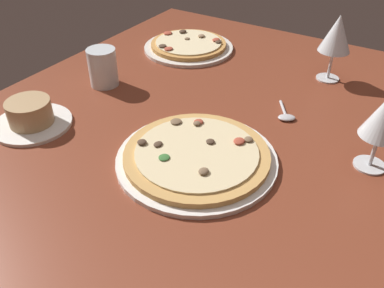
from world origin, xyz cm
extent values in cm
cube|color=brown|center=(0.00, 0.00, 2.00)|extent=(150.00, 110.00, 4.00)
cylinder|color=white|center=(-1.91, -3.36, 4.50)|extent=(32.21, 32.21, 1.00)
cylinder|color=tan|center=(-1.91, -3.36, 5.60)|extent=(29.12, 29.12, 1.20)
cylinder|color=beige|center=(-1.91, -3.36, 6.40)|extent=(24.53, 24.53, 0.40)
ellipsoid|color=brown|center=(-6.99, -7.93, 6.97)|extent=(2.14, 1.85, 0.73)
ellipsoid|color=#4C3828|center=(1.91, -4.26, 6.88)|extent=(1.81, 1.75, 0.55)
ellipsoid|color=brown|center=(6.10, 1.46, 6.95)|extent=(1.63, 1.60, 0.70)
ellipsoid|color=#AD4733|center=(6.92, 1.56, 6.89)|extent=(2.16, 1.98, 0.57)
ellipsoid|color=brown|center=(6.62, -10.51, 6.91)|extent=(1.91, 1.80, 0.62)
ellipsoid|color=#4C3828|center=(-4.39, 4.21, 6.85)|extent=(2.09, 1.61, 0.50)
ellipsoid|color=#387033|center=(-7.24, 0.72, 6.80)|extent=(2.27, 2.14, 0.41)
ellipsoid|color=#4C3828|center=(-5.67, 7.25, 6.97)|extent=(1.91, 1.91, 0.74)
ellipsoid|color=#AD4733|center=(5.04, -9.17, 6.92)|extent=(2.55, 2.21, 0.65)
ellipsoid|color=brown|center=(4.45, 5.76, 6.87)|extent=(2.53, 2.39, 0.54)
cylinder|color=silver|center=(44.66, 27.92, 4.50)|extent=(27.49, 27.49, 1.00)
cylinder|color=#C68C47|center=(44.66, 27.92, 5.60)|extent=(23.18, 23.18, 1.20)
cylinder|color=beige|center=(44.66, 27.92, 6.40)|extent=(20.28, 20.28, 0.40)
ellipsoid|color=#AD4733|center=(36.24, 29.59, 6.89)|extent=(2.76, 2.45, 0.57)
ellipsoid|color=#AD4733|center=(49.60, 20.98, 6.94)|extent=(2.73, 2.22, 0.68)
ellipsoid|color=#4C3828|center=(49.96, 33.47, 6.99)|extent=(2.70, 2.16, 0.78)
ellipsoid|color=#937556|center=(49.87, 26.44, 6.97)|extent=(2.42, 2.06, 0.75)
ellipsoid|color=#4C3828|center=(36.98, 32.28, 6.89)|extent=(2.52, 2.28, 0.57)
ellipsoid|color=#AD4733|center=(46.46, 36.92, 6.89)|extent=(2.94, 2.67, 0.57)
ellipsoid|color=brown|center=(45.92, 29.23, 6.82)|extent=(1.81, 1.57, 0.43)
ellipsoid|color=#4C3828|center=(48.60, 19.68, 6.87)|extent=(1.96, 1.91, 0.55)
cylinder|color=white|center=(-10.26, 34.89, 4.40)|extent=(17.43, 17.43, 0.80)
cylinder|color=tan|center=(-10.26, 34.89, 7.50)|extent=(9.76, 9.76, 5.41)
cylinder|color=silver|center=(47.56, -14.84, 4.20)|extent=(6.07, 6.07, 0.40)
cylinder|color=silver|center=(47.56, -14.84, 8.26)|extent=(0.80, 0.80, 7.71)
cone|color=silver|center=(47.56, -14.84, 16.85)|extent=(8.22, 8.22, 9.48)
cylinder|color=silver|center=(14.78, -33.11, 4.20)|extent=(6.22, 6.22, 0.40)
cylinder|color=silver|center=(14.78, -33.11, 7.89)|extent=(0.80, 0.80, 6.99)
cone|color=#5B0F19|center=(14.78, -33.11, 13.37)|extent=(3.16, 3.16, 3.97)
cylinder|color=silver|center=(13.35, 34.37, 8.90)|extent=(7.45, 7.45, 9.80)
cylinder|color=silver|center=(13.35, 34.37, 7.55)|extent=(6.85, 6.85, 7.10)
ellipsoid|color=silver|center=(22.30, -12.94, 4.50)|extent=(4.50, 4.88, 1.00)
cylinder|color=silver|center=(25.56, -10.89, 4.35)|extent=(6.89, 4.69, 0.70)
camera|label=1|loc=(-57.03, -36.51, 54.92)|focal=38.29mm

